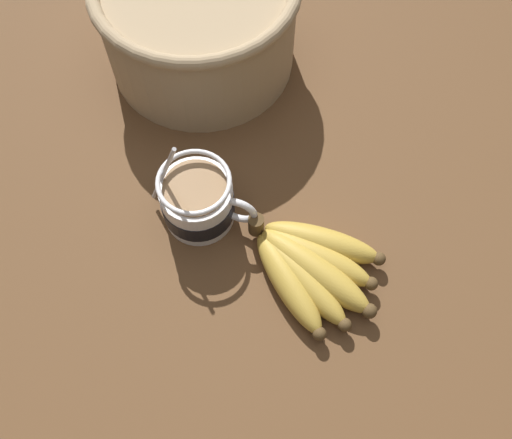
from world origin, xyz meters
TOP-DOWN VIEW (x-y plane):
  - table at (0.00, 0.00)cm, footprint 126.18×126.18cm
  - coffee_mug at (-9.67, -0.08)cm, footprint 14.44×9.29cm
  - banana_bunch at (5.88, -3.58)cm, footprint 17.90×14.08cm
  - woven_basket at (-18.32, 25.07)cm, footprint 28.40×28.40cm

SIDE VIEW (x-z plane):
  - table at x=0.00cm, z-range 0.00..3.46cm
  - banana_bunch at x=5.88cm, z-range 3.18..7.61cm
  - coffee_mug at x=-9.67cm, z-range -0.24..14.73cm
  - woven_basket at x=-18.32cm, z-range 3.89..18.79cm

